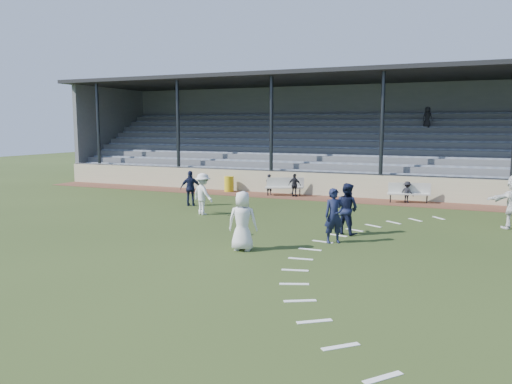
{
  "coord_description": "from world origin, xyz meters",
  "views": [
    {
      "loc": [
        7.12,
        -14.14,
        3.71
      ],
      "look_at": [
        0.0,
        2.5,
        1.3
      ],
      "focal_mm": 35.0,
      "sensor_mm": 36.0,
      "label": 1
    }
  ],
  "objects_px": {
    "player_white_lead": "(243,221)",
    "football": "(245,232)",
    "bench_left": "(285,185)",
    "player_navy_lead": "(334,216)",
    "bench_right": "(409,191)",
    "trash_bin": "(229,184)"
  },
  "relations": [
    {
      "from": "bench_left",
      "to": "trash_bin",
      "type": "relative_size",
      "value": 2.32
    },
    {
      "from": "bench_right",
      "to": "player_navy_lead",
      "type": "distance_m",
      "value": 9.64
    },
    {
      "from": "bench_left",
      "to": "player_white_lead",
      "type": "xyz_separation_m",
      "value": [
        2.86,
        -11.59,
        0.31
      ]
    },
    {
      "from": "trash_bin",
      "to": "player_white_lead",
      "type": "relative_size",
      "value": 0.48
    },
    {
      "from": "bench_right",
      "to": "football",
      "type": "distance_m",
      "value": 10.57
    },
    {
      "from": "bench_left",
      "to": "player_white_lead",
      "type": "height_order",
      "value": "player_white_lead"
    },
    {
      "from": "bench_left",
      "to": "player_white_lead",
      "type": "relative_size",
      "value": 1.12
    },
    {
      "from": "football",
      "to": "player_white_lead",
      "type": "distance_m",
      "value": 2.25
    },
    {
      "from": "bench_left",
      "to": "player_navy_lead",
      "type": "distance_m",
      "value": 10.86
    },
    {
      "from": "player_navy_lead",
      "to": "player_white_lead",
      "type": "bearing_deg",
      "value": -171.6
    },
    {
      "from": "football",
      "to": "trash_bin",
      "type": "bearing_deg",
      "value": 119.02
    },
    {
      "from": "bench_left",
      "to": "football",
      "type": "distance_m",
      "value": 9.87
    },
    {
      "from": "football",
      "to": "player_white_lead",
      "type": "height_order",
      "value": "player_white_lead"
    },
    {
      "from": "trash_bin",
      "to": "football",
      "type": "distance_m",
      "value": 11.3
    },
    {
      "from": "bench_left",
      "to": "player_navy_lead",
      "type": "height_order",
      "value": "player_navy_lead"
    },
    {
      "from": "player_white_lead",
      "to": "football",
      "type": "bearing_deg",
      "value": -79.55
    },
    {
      "from": "football",
      "to": "player_white_lead",
      "type": "bearing_deg",
      "value": -67.56
    },
    {
      "from": "football",
      "to": "bench_right",
      "type": "bearing_deg",
      "value": 65.72
    },
    {
      "from": "football",
      "to": "player_white_lead",
      "type": "relative_size",
      "value": 0.13
    },
    {
      "from": "player_white_lead",
      "to": "player_navy_lead",
      "type": "xyz_separation_m",
      "value": [
        2.27,
        2.02,
        -0.02
      ]
    },
    {
      "from": "bench_left",
      "to": "football",
      "type": "height_order",
      "value": "bench_left"
    },
    {
      "from": "trash_bin",
      "to": "player_navy_lead",
      "type": "distance_m",
      "value": 13.02
    }
  ]
}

